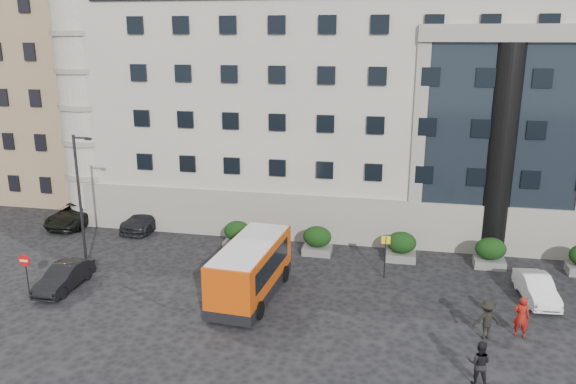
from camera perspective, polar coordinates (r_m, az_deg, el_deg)
name	(u,v)px	position (r m, az deg, el deg)	size (l,w,h in m)	color
ground	(271,309)	(29.05, -1.78, -11.79)	(120.00, 120.00, 0.00)	black
civic_building	(403,91)	(47.27, 11.62, 10.03)	(44.00, 24.00, 18.00)	#9E998B
entrance_column	(500,153)	(36.53, 20.77, 3.77)	(1.80, 1.80, 13.00)	black
apartment_near	(55,75)	(54.24, -22.55, 10.93)	(14.00, 14.00, 20.00)	#8F6E53
apartment_far	(121,56)	(71.22, -16.57, 13.13)	(13.00, 13.00, 22.00)	#7F674A
hedge_a	(238,235)	(36.55, -5.12, -4.33)	(1.80, 1.26, 1.84)	#5A5A58
hedge_b	(317,240)	(35.48, 2.99, -4.92)	(1.80, 1.26, 1.84)	#5A5A58
hedge_c	(401,246)	(35.16, 11.44, -5.42)	(1.80, 1.26, 1.84)	#5A5A58
hedge_d	(490,253)	(35.60, 19.87, -5.81)	(1.80, 1.26, 1.84)	#5A5A58
street_lamp	(81,197)	(34.51, -20.33, -0.49)	(1.16, 0.18, 8.00)	#262628
bus_stop_sign	(385,249)	(32.26, 9.87, -5.77)	(0.50, 0.08, 2.52)	#262628
no_entry_sign	(25,267)	(32.80, -25.13, -6.87)	(0.64, 0.16, 2.32)	#262628
minibus	(251,268)	(29.75, -3.81, -7.66)	(3.08, 7.23, 2.95)	#BF4109
red_truck	(125,178)	(50.73, -16.22, 1.40)	(2.96, 5.42, 2.79)	maroon
parked_car_b	(64,277)	(33.24, -21.78, -8.01)	(1.44, 4.12, 1.36)	black
parked_car_c	(148,217)	(41.60, -14.01, -2.48)	(2.14, 5.27, 1.53)	black
parked_car_d	(76,214)	(43.89, -20.74, -2.09)	(2.55, 5.53, 1.54)	black
white_taxi	(536,288)	(32.38, 23.92, -8.92)	(1.40, 4.01, 1.32)	white
pedestrian_a	(521,317)	(28.31, 22.62, -11.63)	(0.72, 0.47, 1.97)	maroon
pedestrian_b	(479,363)	(24.28, 18.86, -16.13)	(0.91, 0.71, 1.88)	black
pedestrian_c	(487,320)	(27.64, 19.54, -12.12)	(1.20, 0.69, 1.86)	black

